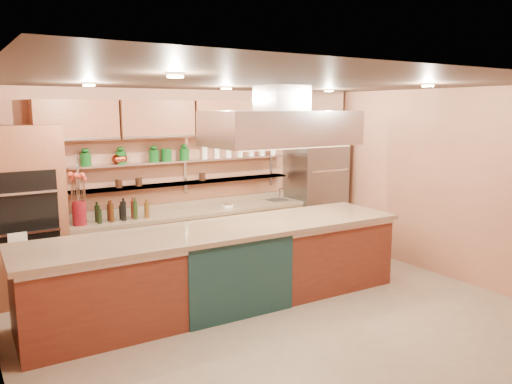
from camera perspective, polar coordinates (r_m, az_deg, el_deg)
floor at (r=6.32m, az=2.27°, el=-13.92°), size 6.00×5.00×0.02m
ceiling at (r=5.81m, az=2.46°, el=12.43°), size 6.00×5.00×0.02m
wall_back at (r=8.06m, az=-7.85°, el=1.54°), size 6.00×0.04×2.80m
wall_front at (r=4.17m, az=22.56°, el=-6.58°), size 6.00×0.04×2.80m
wall_right at (r=7.99m, az=20.31°, el=0.97°), size 0.04×5.00×2.80m
oven_stack at (r=7.12m, az=-24.88°, el=-2.34°), size 0.95×0.64×2.30m
refrigerator at (r=9.05m, az=6.82°, el=0.19°), size 0.95×0.72×2.10m
back_counter at (r=7.95m, az=-7.12°, el=-5.42°), size 3.84×0.64×0.93m
wall_shelf_lower at (r=7.93m, az=-7.78°, el=1.05°), size 3.60×0.26×0.03m
wall_shelf_upper at (r=7.88m, az=-7.84°, el=3.57°), size 3.60×0.26×0.03m
upper_cabinets at (r=7.82m, az=-7.45°, el=8.30°), size 4.60×0.36×0.55m
range_hood at (r=6.63m, az=2.92°, el=7.30°), size 2.00×1.00×0.45m
ceiling_downlights at (r=5.97m, az=1.33°, el=12.07°), size 4.00×2.80×0.02m
island at (r=6.46m, az=-3.81°, el=-8.50°), size 4.91×1.22×1.02m
flower_vase at (r=7.22m, az=-19.54°, el=-2.31°), size 0.24×0.24×0.33m
oil_bottle_cluster at (r=7.37m, az=-15.00°, el=-2.12°), size 0.83×0.34×0.26m
kitchen_scale at (r=8.06m, az=-3.27°, el=-1.47°), size 0.18×0.16×0.08m
bar_faucet at (r=8.71m, az=2.71°, el=-0.24°), size 0.04×0.04×0.20m
copper_kettle at (r=7.48m, az=-15.56°, el=3.64°), size 0.23×0.23×0.14m
green_canister at (r=7.74m, az=-10.20°, el=4.21°), size 0.20×0.20×0.19m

